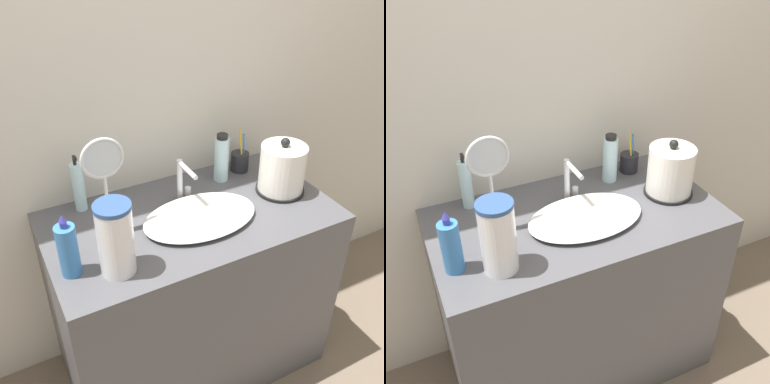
% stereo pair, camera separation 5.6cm
% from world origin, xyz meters
% --- Properties ---
extents(wall_back, '(6.00, 0.04, 2.60)m').
position_xyz_m(wall_back, '(0.00, 0.60, 1.30)').
color(wall_back, beige).
rests_on(wall_back, ground_plane).
extents(vanity_counter, '(1.08, 0.58, 0.81)m').
position_xyz_m(vanity_counter, '(0.00, 0.29, 0.41)').
color(vanity_counter, '#4C4C51').
rests_on(vanity_counter, ground_plane).
extents(sink_basin, '(0.43, 0.28, 0.04)m').
position_xyz_m(sink_basin, '(0.01, 0.24, 0.83)').
color(sink_basin, white).
rests_on(sink_basin, vanity_counter).
extents(faucet, '(0.06, 0.14, 0.17)m').
position_xyz_m(faucet, '(0.02, 0.39, 0.91)').
color(faucet, silver).
rests_on(faucet, vanity_counter).
extents(electric_kettle, '(0.19, 0.19, 0.23)m').
position_xyz_m(electric_kettle, '(0.39, 0.28, 0.91)').
color(electric_kettle, black).
rests_on(electric_kettle, vanity_counter).
extents(toothbrush_cup, '(0.08, 0.08, 0.19)m').
position_xyz_m(toothbrush_cup, '(0.34, 0.49, 0.86)').
color(toothbrush_cup, '#232328').
rests_on(toothbrush_cup, vanity_counter).
extents(lotion_bottle, '(0.04, 0.04, 0.23)m').
position_xyz_m(lotion_bottle, '(-0.35, 0.52, 0.91)').
color(lotion_bottle, silver).
rests_on(lotion_bottle, vanity_counter).
extents(shampoo_bottle, '(0.06, 0.06, 0.22)m').
position_xyz_m(shampoo_bottle, '(-0.47, 0.19, 0.91)').
color(shampoo_bottle, '#3370B7').
rests_on(shampoo_bottle, vanity_counter).
extents(mouthwash_bottle, '(0.06, 0.06, 0.21)m').
position_xyz_m(mouthwash_bottle, '(0.23, 0.46, 0.91)').
color(mouthwash_bottle, silver).
rests_on(mouthwash_bottle, vanity_counter).
extents(vanity_mirror, '(0.15, 0.10, 0.36)m').
position_xyz_m(vanity_mirror, '(-0.29, 0.34, 1.03)').
color(vanity_mirror, silver).
rests_on(vanity_mirror, vanity_counter).
extents(water_pitcher, '(0.11, 0.11, 0.25)m').
position_xyz_m(water_pitcher, '(-0.34, 0.13, 0.94)').
color(water_pitcher, silver).
rests_on(water_pitcher, vanity_counter).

